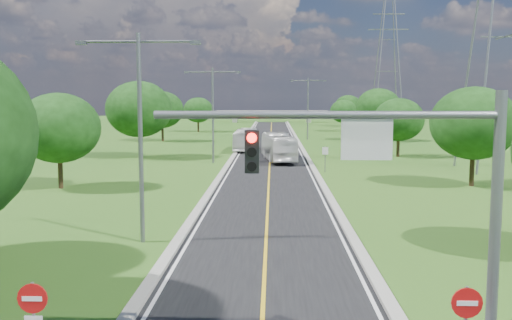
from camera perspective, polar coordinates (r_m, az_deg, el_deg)
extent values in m
plane|color=#275317|center=(75.25, 1.44, 1.02)|extent=(260.00, 260.00, 0.00)
cube|color=black|center=(81.22, 1.46, 1.43)|extent=(8.00, 150.00, 0.06)
cube|color=gray|center=(81.34, -1.54, 1.50)|extent=(0.50, 150.00, 0.22)
cube|color=gray|center=(81.31, 4.46, 1.48)|extent=(0.50, 150.00, 0.22)
cylinder|color=slate|center=(15.36, 22.78, -7.10)|extent=(0.28, 0.28, 7.20)
cylinder|color=slate|center=(13.99, 7.01, 4.49)|extent=(8.40, 0.20, 0.20)
cube|color=black|center=(13.99, -0.40, 0.85)|extent=(0.35, 0.28, 1.05)
cylinder|color=#FF140C|center=(13.81, -0.42, 2.23)|extent=(0.24, 0.06, 0.24)
cube|color=white|center=(14.15, 11.02, 2.01)|extent=(1.25, 0.06, 1.00)
cylinder|color=#B20F0F|center=(15.45, -21.45, -12.76)|extent=(0.76, 0.05, 0.76)
cube|color=white|center=(15.42, -21.50, -12.79)|extent=(0.50, 0.02, 0.12)
cylinder|color=#B20F0F|center=(15.03, 20.34, -13.26)|extent=(0.76, 0.05, 0.76)
cube|color=white|center=(15.00, 20.38, -13.29)|extent=(0.50, 0.02, 0.12)
cylinder|color=slate|center=(53.47, 6.92, 0.06)|extent=(0.08, 0.08, 2.40)
cube|color=white|center=(53.36, 6.94, 0.92)|extent=(0.55, 0.04, 0.70)
cube|color=gray|center=(155.38, -2.13, 4.16)|extent=(1.20, 3.00, 2.00)
cube|color=gray|center=(155.34, 5.27, 4.14)|extent=(1.20, 3.00, 2.00)
cube|color=gray|center=(154.98, 1.57, 4.75)|extent=(30.00, 3.00, 1.20)
cylinder|color=slate|center=(27.72, -11.48, 2.02)|extent=(0.22, 0.22, 10.00)
cylinder|color=slate|center=(28.12, -14.52, 11.39)|extent=(2.80, 0.12, 0.12)
cylinder|color=slate|center=(27.48, -8.79, 11.64)|extent=(2.80, 0.12, 0.12)
cube|color=slate|center=(28.50, -17.08, 11.15)|extent=(0.50, 0.25, 0.18)
cube|color=slate|center=(27.27, -6.05, 11.61)|extent=(0.50, 0.25, 0.18)
cylinder|color=slate|center=(60.29, -4.34, 4.43)|extent=(0.22, 0.22, 10.00)
cylinder|color=slate|center=(60.47, -5.71, 8.78)|extent=(2.80, 0.12, 0.12)
cylinder|color=slate|center=(60.17, -3.03, 8.81)|extent=(2.80, 0.12, 0.12)
cube|color=slate|center=(60.64, -6.94, 8.71)|extent=(0.50, 0.25, 0.18)
cube|color=slate|center=(60.08, -1.78, 8.78)|extent=(0.50, 0.25, 0.18)
cylinder|color=slate|center=(93.12, 5.21, 5.11)|extent=(0.22, 0.22, 10.00)
cylinder|color=slate|center=(93.05, 4.37, 7.95)|extent=(2.80, 0.12, 0.12)
cylinder|color=slate|center=(93.23, 6.10, 7.93)|extent=(2.80, 0.12, 0.12)
cube|color=slate|center=(93.00, 3.56, 7.92)|extent=(0.50, 0.25, 0.18)
cube|color=slate|center=(93.33, 6.91, 7.88)|extent=(0.50, 0.25, 0.18)
cube|color=slate|center=(133.26, 13.11, 12.60)|extent=(9.00, 0.25, 0.25)
cube|color=slate|center=(133.67, 13.15, 14.03)|extent=(7.00, 0.25, 0.25)
cylinder|color=black|center=(46.27, -18.97, -1.03)|extent=(0.36, 0.36, 2.70)
ellipsoid|color=black|center=(45.98, -19.12, 3.05)|extent=(6.30, 6.30, 5.36)
cylinder|color=black|center=(66.92, -11.55, 1.61)|extent=(0.36, 0.36, 3.24)
ellipsoid|color=black|center=(66.72, -11.63, 5.00)|extent=(7.56, 7.56, 6.43)
cylinder|color=black|center=(90.76, -9.32, 2.77)|extent=(0.36, 0.36, 2.88)
ellipsoid|color=black|center=(90.61, -9.36, 4.99)|extent=(6.72, 6.72, 5.71)
cylinder|color=black|center=(114.03, -5.79, 3.45)|extent=(0.36, 0.36, 2.52)
ellipsoid|color=black|center=(113.92, -5.81, 5.00)|extent=(5.88, 5.88, 5.00)
cylinder|color=black|center=(47.91, 20.79, -0.75)|extent=(0.36, 0.36, 2.88)
ellipsoid|color=black|center=(47.63, 20.96, 3.46)|extent=(6.72, 6.72, 5.71)
cylinder|color=black|center=(68.76, 14.02, 1.37)|extent=(0.36, 0.36, 2.52)
ellipsoid|color=black|center=(68.57, 14.09, 3.94)|extent=(5.88, 5.88, 5.00)
cylinder|color=black|center=(92.60, 12.08, 2.84)|extent=(0.36, 0.36, 3.06)
ellipsoid|color=black|center=(92.46, 12.13, 5.15)|extent=(7.14, 7.14, 6.07)
cylinder|color=black|center=(115.94, 8.73, 3.41)|extent=(0.36, 0.36, 2.34)
ellipsoid|color=black|center=(115.83, 8.75, 4.83)|extent=(5.46, 5.46, 4.64)
cylinder|color=black|center=(136.19, 9.17, 3.91)|extent=(0.36, 0.36, 2.70)
ellipsoid|color=black|center=(136.10, 9.19, 5.30)|extent=(6.30, 6.30, 5.36)
imported|color=beige|center=(62.07, 2.26, 1.31)|extent=(3.89, 10.99, 3.00)
imported|color=silver|center=(74.04, -1.04, 2.05)|extent=(2.76, 10.06, 2.78)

